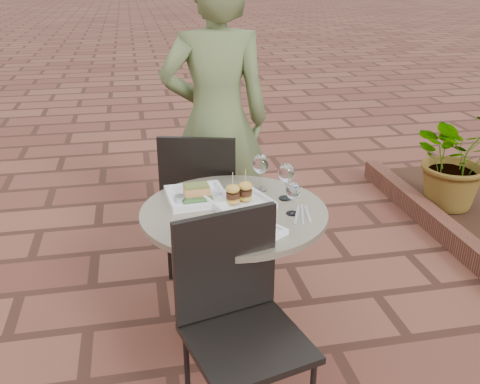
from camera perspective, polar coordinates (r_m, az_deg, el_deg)
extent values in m
plane|color=brown|center=(3.11, -0.09, -12.53)|extent=(60.00, 60.00, 0.00)
cylinder|color=gray|center=(2.94, -0.59, -14.53)|extent=(0.52, 0.52, 0.04)
cylinder|color=gray|center=(2.75, -0.62, -9.09)|extent=(0.08, 0.08, 0.70)
cylinder|color=gray|center=(2.57, -0.66, -2.20)|extent=(0.90, 0.90, 0.03)
cube|color=black|center=(3.33, -3.93, -1.04)|extent=(0.54, 0.54, 0.03)
cube|color=black|center=(3.06, -4.59, 1.69)|extent=(0.43, 0.15, 0.46)
cylinder|color=black|center=(3.58, -0.39, -3.24)|extent=(0.02, 0.02, 0.44)
cylinder|color=black|center=(3.63, -6.38, -3.01)|extent=(0.02, 0.02, 0.44)
cylinder|color=black|center=(3.25, -0.96, -6.23)|extent=(0.02, 0.02, 0.44)
cylinder|color=black|center=(3.30, -7.57, -5.92)|extent=(0.02, 0.02, 0.44)
cube|color=black|center=(2.18, 0.79, -15.79)|extent=(0.53, 0.53, 0.03)
cube|color=black|center=(2.18, -1.52, -7.67)|extent=(0.43, 0.14, 0.46)
cylinder|color=black|center=(2.40, -5.66, -18.62)|extent=(0.02, 0.02, 0.44)
cylinder|color=black|center=(2.52, 2.80, -16.19)|extent=(0.02, 0.02, 0.44)
imported|color=#536135|center=(3.30, -2.54, 7.45)|extent=(0.68, 0.46, 1.84)
cube|color=white|center=(2.68, -4.63, -0.64)|extent=(0.31, 0.31, 0.01)
cube|color=#E99652|center=(2.67, -4.66, 0.16)|extent=(0.13, 0.09, 0.04)
cube|color=brown|center=(2.66, -4.68, 0.67)|extent=(0.13, 0.09, 0.01)
cube|color=white|center=(2.61, -0.09, -1.24)|extent=(0.35, 0.35, 0.01)
cube|color=white|center=(2.34, 1.34, -4.42)|extent=(0.31, 0.31, 0.01)
ellipsoid|color=#ED6173|center=(2.28, 0.75, -4.83)|extent=(0.04, 0.03, 0.02)
cylinder|color=white|center=(2.54, 5.58, -2.28)|extent=(0.06, 0.06, 0.00)
cylinder|color=white|center=(2.52, 5.61, -1.51)|extent=(0.01, 0.01, 0.07)
ellipsoid|color=white|center=(2.49, 5.68, 0.12)|extent=(0.07, 0.07, 0.09)
cylinder|color=white|center=(2.49, 5.68, 0.02)|extent=(0.05, 0.05, 0.04)
cylinder|color=white|center=(2.79, 2.17, 0.29)|extent=(0.07, 0.07, 0.00)
cylinder|color=white|center=(2.77, 2.18, 1.15)|extent=(0.01, 0.01, 0.09)
ellipsoid|color=white|center=(2.74, 2.21, 2.99)|extent=(0.08, 0.08, 0.10)
cylinder|color=white|center=(2.69, 4.86, -0.66)|extent=(0.07, 0.07, 0.00)
cylinder|color=white|center=(2.67, 4.89, 0.20)|extent=(0.01, 0.01, 0.08)
ellipsoid|color=white|center=(2.64, 4.96, 2.04)|extent=(0.08, 0.08, 0.10)
cylinder|color=silver|center=(2.63, -6.37, -0.85)|extent=(0.08, 0.08, 0.04)
cube|color=brown|center=(3.89, 22.87, -5.38)|extent=(0.12, 3.00, 0.15)
imported|color=#33662D|center=(4.39, 22.22, 3.48)|extent=(0.72, 0.63, 0.80)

